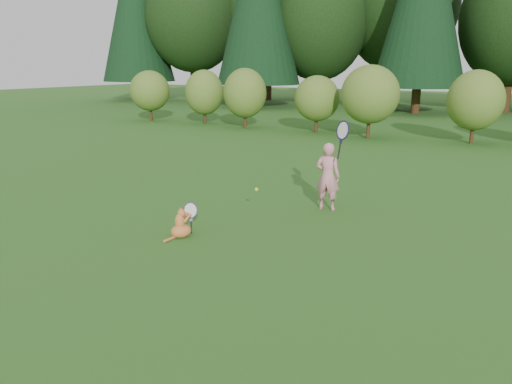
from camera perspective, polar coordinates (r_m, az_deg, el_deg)
The scene contains 5 objects.
ground at distance 8.04m, azimuth -4.16°, elevation -5.88°, with size 100.00×100.00×0.00m, color #275618.
shrub_row at distance 19.70m, azimuth 18.18°, elevation 9.67°, with size 28.00×3.00×2.80m, color #4A6D22, non-canonical shape.
child at distance 9.78m, azimuth 8.25°, elevation 1.94°, with size 0.77×0.49×1.99m.
cat at distance 8.34m, azimuth -8.54°, elevation -3.39°, with size 0.49×0.76×0.67m.
tennis_ball at distance 8.97m, azimuth 0.05°, elevation 0.30°, with size 0.07×0.07×0.07m.
Camera 1 is at (4.34, -6.17, 2.78)m, focal length 35.00 mm.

